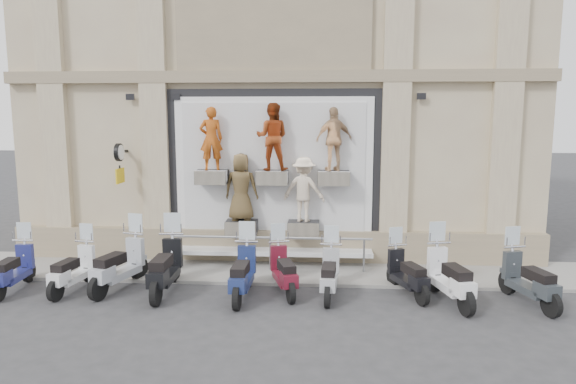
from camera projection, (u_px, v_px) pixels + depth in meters
The scene contains 16 objects.
ground at pixel (261, 302), 10.78m from camera, with size 90.00×90.00×0.00m, color #303033.
sidewalk at pixel (271, 270), 12.84m from camera, with size 16.00×2.20×0.08m, color gray.
building at pixel (285, 50), 16.79m from camera, with size 14.00×8.60×12.00m, color #C5B790, non-canonical shape.
shop_vitrine at pixel (275, 174), 13.13m from camera, with size 5.60×0.84×4.30m.
guard_rail at pixel (270, 255), 12.68m from camera, with size 5.06×0.10×0.93m, color #9EA0A5, non-canonical shape.
clock_sign_bracket at pixel (120, 158), 13.06m from camera, with size 0.10×0.80×1.02m.
scooter_a at pixel (13, 260), 11.34m from camera, with size 0.52×1.78×1.44m, color navy, non-canonical shape.
scooter_b at pixel (73, 260), 11.33m from camera, with size 0.51×1.75×1.42m, color silver, non-canonical shape.
scooter_c at pixel (119, 255), 11.42m from camera, with size 0.58×2.00×1.62m, color #9EA2AB, non-canonical shape.
scooter_d at pixel (165, 256), 11.17m from camera, with size 0.60×2.06×1.68m, color black, non-canonical shape.
scooter_e at pixel (242, 263), 10.90m from camera, with size 0.56×1.90×1.55m, color navy, non-canonical shape.
scooter_f at pixel (284, 261), 11.21m from camera, with size 0.52×1.78×1.45m, color #570F1D, non-canonical shape.
scooter_g at pixel (330, 264), 10.99m from camera, with size 0.52×1.77×1.44m, color #9C9EA3, non-canonical shape.
scooter_h at pixel (407, 264), 11.07m from camera, with size 0.50×1.72×1.40m, color black, non-canonical shape.
scooter_i at pixel (450, 266), 10.60m from camera, with size 0.57×1.97×1.60m, color white, non-canonical shape.
scooter_j at pixel (530, 269), 10.51m from camera, with size 0.55×1.88×1.52m, color #292E32, non-canonical shape.
Camera 1 is at (1.27, -10.25, 3.88)m, focal length 32.00 mm.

